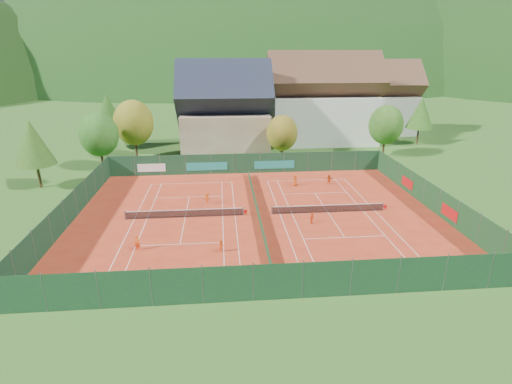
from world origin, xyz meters
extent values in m
plane|color=#2A581B|center=(0.00, 0.00, -0.02)|extent=(600.00, 600.00, 0.00)
cube|color=#B4321A|center=(0.00, 0.00, 0.01)|extent=(40.00, 32.00, 0.01)
cube|color=white|center=(-8.00, 11.88, 0.01)|extent=(10.97, 0.06, 0.00)
cube|color=white|center=(-8.00, -11.88, 0.01)|extent=(10.97, 0.06, 0.00)
cube|color=white|center=(-13.48, 0.00, 0.01)|extent=(0.06, 23.77, 0.00)
cube|color=white|center=(-2.51, 0.00, 0.01)|extent=(0.06, 23.77, 0.00)
cube|color=white|center=(-12.12, 0.00, 0.01)|extent=(0.06, 23.77, 0.00)
cube|color=white|center=(-3.88, 0.00, 0.01)|extent=(0.06, 23.77, 0.00)
cube|color=white|center=(-8.00, 6.40, 0.01)|extent=(8.23, 0.06, 0.00)
cube|color=white|center=(-8.00, -6.40, 0.01)|extent=(8.23, 0.06, 0.00)
cube|color=white|center=(-8.00, 0.00, 0.01)|extent=(0.06, 12.80, 0.00)
cube|color=white|center=(8.00, 11.88, 0.01)|extent=(10.97, 0.06, 0.00)
cube|color=white|center=(8.00, -11.88, 0.01)|extent=(10.97, 0.06, 0.00)
cube|color=white|center=(2.51, 0.00, 0.01)|extent=(0.06, 23.77, 0.00)
cube|color=white|center=(13.48, 0.00, 0.01)|extent=(0.06, 23.77, 0.00)
cube|color=white|center=(3.88, 0.00, 0.01)|extent=(0.06, 23.77, 0.00)
cube|color=white|center=(12.12, 0.00, 0.01)|extent=(0.06, 23.77, 0.00)
cube|color=white|center=(8.00, 6.40, 0.01)|extent=(8.23, 0.06, 0.00)
cube|color=white|center=(8.00, -6.40, 0.01)|extent=(8.23, 0.06, 0.00)
cube|color=white|center=(8.00, 0.00, 0.01)|extent=(0.06, 12.80, 0.00)
cylinder|color=#59595B|center=(-14.40, 0.00, 0.51)|extent=(0.10, 0.10, 1.02)
cylinder|color=#59595B|center=(-1.60, 0.00, 0.51)|extent=(0.10, 0.10, 1.02)
cube|color=black|center=(-8.00, 0.00, 0.46)|extent=(12.80, 0.02, 0.86)
cube|color=white|center=(-8.00, 0.00, 0.89)|extent=(12.80, 0.04, 0.06)
cube|color=red|center=(-1.35, 0.00, 0.45)|extent=(0.40, 0.04, 0.40)
cylinder|color=#59595B|center=(1.60, 0.00, 0.51)|extent=(0.10, 0.10, 1.02)
cylinder|color=#59595B|center=(14.40, 0.00, 0.51)|extent=(0.10, 0.10, 1.02)
cube|color=black|center=(8.00, 0.00, 0.46)|extent=(12.80, 0.02, 0.86)
cube|color=white|center=(8.00, 0.00, 0.89)|extent=(12.80, 0.04, 0.06)
cube|color=red|center=(14.65, 0.00, 0.45)|extent=(0.40, 0.04, 0.40)
cube|color=#163C20|center=(0.00, 0.00, 0.50)|extent=(0.03, 28.80, 1.00)
cube|color=#153A21|center=(0.00, 16.00, 1.50)|extent=(40.00, 0.04, 3.00)
cube|color=teal|center=(-6.00, 15.94, 1.20)|extent=(6.00, 0.03, 1.20)
cube|color=teal|center=(4.00, 15.94, 1.20)|extent=(6.00, 0.03, 1.20)
cube|color=silver|center=(-14.00, 15.94, 1.20)|extent=(4.00, 0.03, 1.20)
cube|color=#14381D|center=(0.00, -16.00, 1.50)|extent=(40.00, 0.04, 3.00)
cube|color=#143720|center=(-20.00, 0.00, 1.50)|extent=(0.04, 32.00, 3.00)
cube|color=#163C1C|center=(20.00, 0.00, 1.50)|extent=(0.04, 32.00, 3.00)
cube|color=#B21414|center=(19.94, -4.00, 1.20)|extent=(0.03, 3.00, 1.20)
cube|color=#B21414|center=(19.94, 6.00, 1.20)|extent=(0.03, 3.00, 1.20)
cube|color=tan|center=(-3.00, 30.00, 3.50)|extent=(15.00, 12.00, 7.00)
cube|color=#1E2333|center=(-3.00, 30.00, 10.00)|extent=(16.20, 12.00, 12.00)
cube|color=silver|center=(16.00, 36.00, 4.50)|extent=(20.00, 11.00, 9.00)
cube|color=brown|center=(16.00, 36.00, 11.75)|extent=(21.60, 11.00, 11.00)
cube|color=silver|center=(30.00, 44.00, 4.00)|extent=(16.00, 10.00, 8.00)
cube|color=brown|center=(30.00, 44.00, 10.50)|extent=(17.28, 10.00, 10.00)
cylinder|color=#482C19|center=(-22.00, 20.00, 1.40)|extent=(0.36, 0.36, 2.80)
ellipsoid|color=#26601B|center=(-22.00, 20.00, 5.40)|extent=(5.72, 5.72, 6.58)
cylinder|color=#4B2C1A|center=(-18.00, 26.00, 1.57)|extent=(0.36, 0.36, 3.15)
ellipsoid|color=olive|center=(-18.00, 26.00, 6.07)|extent=(6.44, 6.44, 7.40)
cylinder|color=#482D19|center=(-24.00, 34.00, 1.75)|extent=(0.36, 0.36, 3.50)
cone|color=#225017|center=(-24.00, 34.00, 6.75)|extent=(5.60, 5.60, 6.50)
cylinder|color=#482A19|center=(6.00, 22.00, 1.22)|extent=(0.36, 0.36, 2.45)
ellipsoid|color=olive|center=(6.00, 22.00, 4.72)|extent=(5.01, 5.01, 5.76)
cylinder|color=#402516|center=(24.00, 24.00, 1.40)|extent=(0.36, 0.36, 2.80)
ellipsoid|color=#2E5F1B|center=(24.00, 24.00, 5.40)|extent=(5.72, 5.72, 6.58)
cylinder|color=#4E351B|center=(34.00, 32.00, 1.57)|extent=(0.36, 0.36, 3.15)
cone|color=#295719|center=(34.00, 32.00, 6.07)|extent=(5.04, 5.04, 5.85)
cylinder|color=#4C371B|center=(-28.00, 12.00, 1.57)|extent=(0.36, 0.36, 3.15)
cone|color=#2B5618|center=(-28.00, 12.00, 6.07)|extent=(5.04, 5.04, 5.85)
cylinder|color=#442818|center=(26.00, 40.00, 1.75)|extent=(0.36, 0.36, 3.50)
ellipsoid|color=olive|center=(26.00, 40.00, 6.75)|extent=(7.15, 7.15, 8.22)
ellipsoid|color=black|center=(10.00, 300.00, -42.35)|extent=(440.00, 440.00, 242.00)
cylinder|color=slate|center=(11.54, -12.65, 0.40)|extent=(0.02, 0.02, 0.80)
cylinder|color=slate|center=(11.84, -12.65, 0.40)|extent=(0.02, 0.02, 0.80)
cylinder|color=slate|center=(11.54, -12.35, 0.40)|extent=(0.02, 0.02, 0.80)
cylinder|color=slate|center=(11.84, -12.35, 0.40)|extent=(0.02, 0.02, 0.80)
cube|color=slate|center=(11.69, -12.50, 0.55)|extent=(0.34, 0.34, 0.30)
ellipsoid|color=#CCD833|center=(11.69, -12.50, 0.58)|extent=(0.28, 0.28, 0.16)
sphere|color=#CCD833|center=(-9.86, -8.61, 0.03)|extent=(0.07, 0.07, 0.07)
sphere|color=#CCD833|center=(3.43, -9.84, 0.03)|extent=(0.07, 0.07, 0.07)
sphere|color=#CCD833|center=(2.80, 5.17, 0.03)|extent=(0.07, 0.07, 0.07)
sphere|color=#CCD833|center=(-3.34, 8.39, 0.03)|extent=(0.07, 0.07, 0.07)
imported|color=#EA5214|center=(-11.74, -7.31, 0.76)|extent=(0.57, 0.38, 1.51)
imported|color=orange|center=(-4.07, -8.40, 0.63)|extent=(0.64, 0.51, 1.26)
imported|color=#E24C14|center=(-5.69, 3.69, 0.75)|extent=(1.05, 0.71, 1.50)
imported|color=#ED4915|center=(5.48, -2.84, 0.63)|extent=(0.70, 0.77, 1.26)
imported|color=#D14E12|center=(5.99, 9.58, 0.79)|extent=(0.92, 0.83, 1.57)
imported|color=#D64B13|center=(10.68, 9.77, 0.69)|extent=(1.30, 0.45, 1.39)
camera|label=1|loc=(-3.85, -40.84, 17.47)|focal=28.00mm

